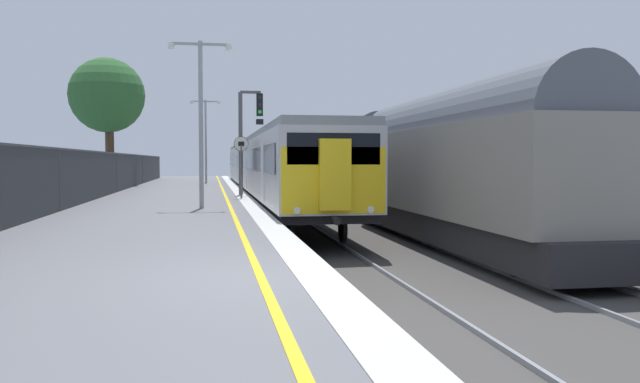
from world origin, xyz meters
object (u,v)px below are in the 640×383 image
platform_lamp_far (206,134)px  background_tree_right (110,106)px  platform_lamp_mid (201,109)px  speed_limit_sign (241,159)px  background_tree_left (107,98)px  commuter_train_at_platform (266,165)px  freight_train_adjacent_track (386,162)px  signal_gantry (247,130)px

platform_lamp_far → background_tree_right: (-6.73, 3.66, 2.13)m
platform_lamp_mid → platform_lamp_far: bearing=90.0°
speed_limit_sign → background_tree_left: (-7.51, 15.24, 3.79)m
commuter_train_at_platform → platform_lamp_far: (-3.36, 7.98, 2.05)m
freight_train_adjacent_track → background_tree_right: (-14.10, 21.99, 3.96)m
commuter_train_at_platform → speed_limit_sign: bearing=-100.8°
speed_limit_sign → platform_lamp_far: bearing=94.9°
speed_limit_sign → platform_lamp_far: 17.76m
commuter_train_at_platform → background_tree_left: 11.66m
speed_limit_sign → platform_lamp_mid: size_ratio=0.47×
background_tree_right → signal_gantry: bearing=-65.2°
freight_train_adjacent_track → background_tree_left: (-13.36, 15.97, 3.90)m
background_tree_left → background_tree_right: 6.07m
platform_lamp_mid → freight_train_adjacent_track: bearing=30.8°
speed_limit_sign → signal_gantry: bearing=81.4°
commuter_train_at_platform → signal_gantry: signal_gantry is taller
freight_train_adjacent_track → platform_lamp_mid: platform_lamp_mid is taller
commuter_train_at_platform → freight_train_adjacent_track: size_ratio=1.36×
freight_train_adjacent_track → commuter_train_at_platform: bearing=111.1°
platform_lamp_mid → platform_lamp_far: 22.72m
commuter_train_at_platform → signal_gantry: bearing=-101.7°
freight_train_adjacent_track → platform_lamp_far: platform_lamp_far is taller
platform_lamp_mid → background_tree_left: (-6.00, 20.35, 2.23)m
speed_limit_sign → commuter_train_at_platform: bearing=79.2°
signal_gantry → speed_limit_sign: (-0.39, -2.56, -1.29)m
commuter_train_at_platform → background_tree_left: (-9.36, 5.61, 4.12)m
freight_train_adjacent_track → platform_lamp_far: bearing=111.9°
signal_gantry → speed_limit_sign: signal_gantry is taller
signal_gantry → platform_lamp_far: bearing=97.2°
platform_lamp_mid → platform_lamp_far: (0.00, 22.72, 0.16)m
freight_train_adjacent_track → platform_lamp_mid: 8.73m
commuter_train_at_platform → freight_train_adjacent_track: (4.00, -10.36, 0.22)m
commuter_train_at_platform → background_tree_right: 15.96m
platform_lamp_far → background_tree_right: size_ratio=0.78×
freight_train_adjacent_track → background_tree_right: 26.42m
platform_lamp_far → background_tree_left: 6.77m
platform_lamp_far → platform_lamp_mid: bearing=-90.0°
platform_lamp_far → signal_gantry: bearing=-82.8°
commuter_train_at_platform → background_tree_right: (-10.09, 11.64, 4.18)m
background_tree_right → commuter_train_at_platform: bearing=-49.1°
commuter_train_at_platform → background_tree_left: bearing=149.0°
background_tree_right → speed_limit_sign: bearing=-68.8°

